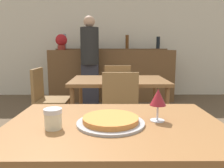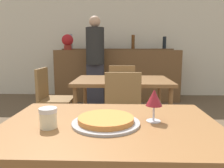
{
  "view_description": "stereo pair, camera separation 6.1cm",
  "coord_description": "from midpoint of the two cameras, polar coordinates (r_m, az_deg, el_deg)",
  "views": [
    {
      "loc": [
        -0.02,
        -1.0,
        1.1
      ],
      "look_at": [
        -0.01,
        0.55,
        0.85
      ],
      "focal_mm": 35.0,
      "sensor_mm": 36.0,
      "label": 1
    },
    {
      "loc": [
        0.04,
        -1.0,
        1.1
      ],
      "look_at": [
        -0.01,
        0.55,
        0.85
      ],
      "focal_mm": 35.0,
      "sensor_mm": 36.0,
      "label": 2
    }
  ],
  "objects": [
    {
      "name": "bar_counter",
      "position": [
        4.73,
        1.75,
        2.35
      ],
      "size": [
        2.6,
        0.56,
        1.07
      ],
      "color": "brown",
      "rests_on": "ground_plane"
    },
    {
      "name": "wine_glass",
      "position": [
        1.08,
        12.54,
        -3.77
      ],
      "size": [
        0.08,
        0.08,
        0.16
      ],
      "color": "silver",
      "rests_on": "dining_table_near"
    },
    {
      "name": "bar_back_shelf",
      "position": [
        4.83,
        1.97,
        9.5
      ],
      "size": [
        2.39,
        0.24,
        0.35
      ],
      "color": "brown",
      "rests_on": "bar_counter"
    },
    {
      "name": "person_standing",
      "position": [
        4.14,
        -3.98,
        6.69
      ],
      "size": [
        0.34,
        0.34,
        1.69
      ],
      "color": "#2D2D38",
      "rests_on": "ground_plane"
    },
    {
      "name": "dining_table_far",
      "position": [
        2.75,
        3.34,
        -0.29
      ],
      "size": [
        1.18,
        0.8,
        0.72
      ],
      "color": "brown",
      "rests_on": "ground_plane"
    },
    {
      "name": "dining_table_near",
      "position": [
        1.09,
        1.19,
        -14.65
      ],
      "size": [
        1.04,
        0.72,
        0.75
      ],
      "color": "brown",
      "rests_on": "ground_plane"
    },
    {
      "name": "chair_far_side_back",
      "position": [
        3.34,
        3.08,
        -1.05
      ],
      "size": [
        0.4,
        0.4,
        0.86
      ],
      "rotation": [
        0.0,
        0.0,
        3.14
      ],
      "color": "olive",
      "rests_on": "ground_plane"
    },
    {
      "name": "potted_plant",
      "position": [
        4.77,
        -11.17,
        10.9
      ],
      "size": [
        0.24,
        0.24,
        0.33
      ],
      "color": "maroon",
      "rests_on": "bar_counter"
    },
    {
      "name": "pizza_tray",
      "position": [
        1.04,
        0.1,
        -9.61
      ],
      "size": [
        0.32,
        0.32,
        0.04
      ],
      "color": "#A3A3A8",
      "rests_on": "dining_table_near"
    },
    {
      "name": "chair_far_side_front",
      "position": [
        2.22,
        3.68,
        -6.33
      ],
      "size": [
        0.4,
        0.4,
        0.86
      ],
      "color": "olive",
      "rests_on": "ground_plane"
    },
    {
      "name": "cheese_shaker",
      "position": [
        1.02,
        -14.65,
        -8.54
      ],
      "size": [
        0.08,
        0.08,
        0.09
      ],
      "color": "beige",
      "rests_on": "dining_table_near"
    },
    {
      "name": "wall_back",
      "position": [
        5.21,
        1.82,
        12.5
      ],
      "size": [
        8.0,
        0.05,
        2.8
      ],
      "color": "silver",
      "rests_on": "ground_plane"
    },
    {
      "name": "chair_far_side_left",
      "position": [
        2.9,
        -15.1,
        -2.92
      ],
      "size": [
        0.4,
        0.4,
        0.86
      ],
      "rotation": [
        0.0,
        0.0,
        1.57
      ],
      "color": "olive",
      "rests_on": "ground_plane"
    }
  ]
}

